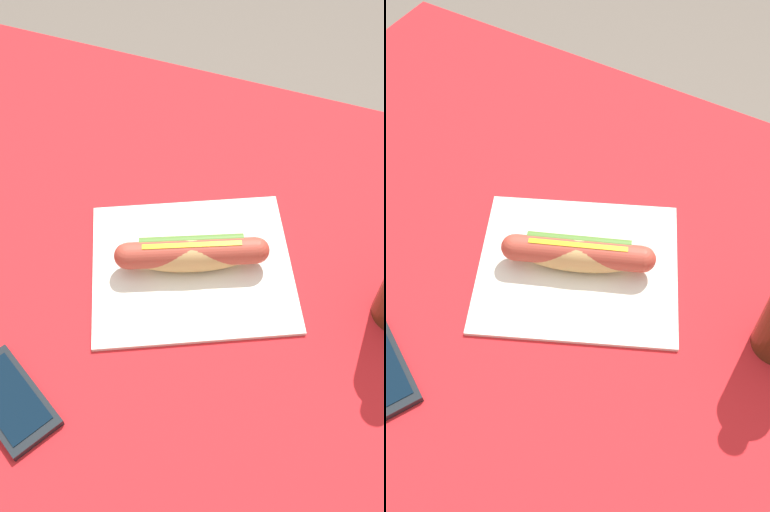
% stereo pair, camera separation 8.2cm
% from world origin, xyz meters
% --- Properties ---
extents(ground_plane, '(6.00, 6.00, 0.00)m').
position_xyz_m(ground_plane, '(0.00, 0.00, 0.00)').
color(ground_plane, '#6B6056').
rests_on(ground_plane, ground).
extents(dining_table, '(1.18, 0.93, 0.78)m').
position_xyz_m(dining_table, '(0.00, 0.00, 0.64)').
color(dining_table, brown).
rests_on(dining_table, ground).
extents(paper_wrapper, '(0.36, 0.34, 0.01)m').
position_xyz_m(paper_wrapper, '(0.05, 0.02, 0.78)').
color(paper_wrapper, silver).
rests_on(paper_wrapper, dining_table).
extents(hot_dog, '(0.20, 0.11, 0.05)m').
position_xyz_m(hot_dog, '(0.05, 0.02, 0.81)').
color(hot_dog, tan).
rests_on(hot_dog, paper_wrapper).
extents(cell_phone, '(0.15, 0.13, 0.01)m').
position_xyz_m(cell_phone, '(-0.10, -0.24, 0.79)').
color(cell_phone, black).
rests_on(cell_phone, dining_table).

